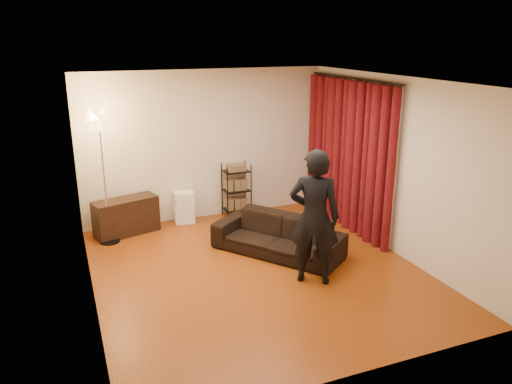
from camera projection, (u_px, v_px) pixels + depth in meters
name	position (u px, v px, depth m)	size (l,w,h in m)	color
floor	(257.00, 271.00, 7.21)	(5.00, 5.00, 0.00)	#92370F
ceiling	(257.00, 81.00, 6.40)	(5.00, 5.00, 0.00)	white
wall_back	(206.00, 145.00, 9.02)	(5.00, 5.00, 0.00)	beige
wall_front	(359.00, 252.00, 4.59)	(5.00, 5.00, 0.00)	beige
wall_left	(84.00, 201.00, 6.01)	(5.00, 5.00, 0.00)	beige
wall_right	(394.00, 166.00, 7.60)	(5.00, 5.00, 0.00)	beige
curtain_rod	(353.00, 78.00, 8.19)	(0.04, 0.04, 2.65)	black
curtain	(348.00, 156.00, 8.58)	(0.22, 2.65, 2.55)	maroon
sofa	(278.00, 236.00, 7.72)	(2.02, 0.79, 0.59)	black
person	(314.00, 217.00, 6.66)	(0.68, 0.45, 1.87)	black
media_cabinet	(126.00, 216.00, 8.48)	(1.07, 0.40, 0.62)	black
storage_boxes	(184.00, 207.00, 8.99)	(0.35, 0.28, 0.58)	white
wire_shelf	(236.00, 190.00, 9.25)	(0.46, 0.32, 1.01)	black
floor_lamp	(104.00, 178.00, 7.89)	(0.40, 0.40, 2.21)	silver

